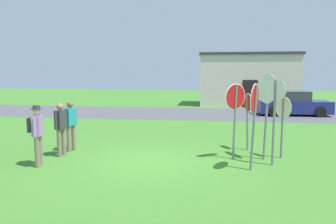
{
  "coord_description": "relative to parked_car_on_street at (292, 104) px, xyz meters",
  "views": [
    {
      "loc": [
        1.86,
        -8.99,
        2.63
      ],
      "look_at": [
        0.37,
        1.65,
        1.3
      ],
      "focal_mm": 33.83,
      "sensor_mm": 36.0,
      "label": 1
    }
  ],
  "objects": [
    {
      "name": "stop_sign_rear_left",
      "position": [
        -3.22,
        -11.42,
        0.96
      ],
      "size": [
        0.51,
        0.4,
        2.48
      ],
      "color": "slate",
      "rests_on": "ground"
    },
    {
      "name": "stop_sign_center_cluster",
      "position": [
        -3.77,
        -9.68,
        0.61
      ],
      "size": [
        0.23,
        0.6,
        1.95
      ],
      "color": "slate",
      "rests_on": "ground"
    },
    {
      "name": "ground_plane",
      "position": [
        -6.83,
        -11.58,
        -0.69
      ],
      "size": [
        80.0,
        80.0,
        0.0
      ],
      "primitive_type": "plane",
      "color": "#3D7528"
    },
    {
      "name": "street_asphalt",
      "position": [
        -6.83,
        0.05,
        -0.68
      ],
      "size": [
        60.0,
        6.4,
        0.01
      ],
      "primitive_type": "cube",
      "color": "#4C4C51",
      "rests_on": "ground"
    },
    {
      "name": "person_in_dark_shirt",
      "position": [
        -9.67,
        -10.61,
        0.26
      ],
      "size": [
        0.33,
        0.54,
        1.69
      ],
      "color": "#7A6B56",
      "rests_on": "ground"
    },
    {
      "name": "building_background",
      "position": [
        -2.13,
        6.1,
        1.42
      ],
      "size": [
        7.73,
        4.29,
        4.2
      ],
      "color": "beige",
      "rests_on": "ground"
    },
    {
      "name": "stop_sign_tallest",
      "position": [
        -3.33,
        -10.78,
        1.14
      ],
      "size": [
        0.4,
        0.84,
        2.62
      ],
      "color": "slate",
      "rests_on": "ground"
    },
    {
      "name": "person_in_teal",
      "position": [
        -9.82,
        -12.44,
        0.32
      ],
      "size": [
        0.42,
        0.56,
        1.74
      ],
      "color": "#7A6B56",
      "rests_on": "ground"
    },
    {
      "name": "person_on_left",
      "position": [
        -9.69,
        -11.29,
        0.26
      ],
      "size": [
        0.28,
        0.56,
        1.69
      ],
      "color": "#7A6B56",
      "rests_on": "ground"
    },
    {
      "name": "parked_car_on_street",
      "position": [
        0.0,
        0.0,
        0.0
      ],
      "size": [
        4.38,
        2.17,
        1.51
      ],
      "color": "navy",
      "rests_on": "ground"
    },
    {
      "name": "stop_sign_leaning_left",
      "position": [
        -2.8,
        -10.57,
        0.61
      ],
      "size": [
        0.35,
        0.59,
        1.92
      ],
      "color": "slate",
      "rests_on": "ground"
    },
    {
      "name": "stop_sign_nearest",
      "position": [
        -4.27,
        -10.91,
        0.9
      ],
      "size": [
        0.64,
        0.52,
        2.32
      ],
      "color": "slate",
      "rests_on": "ground"
    },
    {
      "name": "stop_sign_far_back",
      "position": [
        -3.85,
        -11.98,
        0.94
      ],
      "size": [
        0.34,
        0.78,
        2.36
      ],
      "color": "slate",
      "rests_on": "ground"
    }
  ]
}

